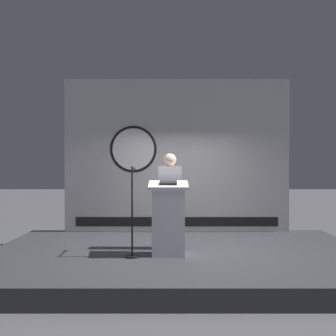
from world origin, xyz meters
The scene contains 6 objects.
ground_plane centered at (0.00, 0.00, 0.00)m, with size 40.00×40.00×0.00m, color #4C4C51.
stage_platform centered at (0.00, 0.00, 0.15)m, with size 6.40×4.00×0.30m, color #333338.
banner_display centered at (-0.02, 1.85, 1.94)m, with size 4.87×0.12×3.31m.
podium centered at (-0.19, -0.31, 0.89)m, with size 0.64×0.50×1.20m.
speaker_person centered at (-0.16, 0.17, 1.15)m, with size 0.40×0.26×1.66m.
microphone_stand centered at (-0.76, -0.40, 0.81)m, with size 0.24×0.56×1.44m.
Camera 1 is at (-0.19, -6.56, 1.78)m, focal length 41.33 mm.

